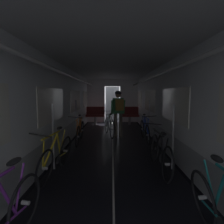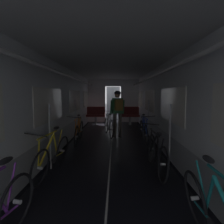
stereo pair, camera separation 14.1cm
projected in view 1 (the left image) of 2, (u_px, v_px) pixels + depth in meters
name	position (u px, v px, depth m)	size (l,w,h in m)	color
train_car_shell	(112.00, 91.00, 5.42)	(3.14, 12.34, 2.57)	black
bench_seat_far_left	(95.00, 114.00, 9.98)	(0.98, 0.51, 0.95)	gray
bench_seat_far_right	(129.00, 114.00, 9.99)	(0.98, 0.51, 0.95)	gray
bicycle_blue	(144.00, 130.00, 6.44)	(0.44, 1.69, 0.95)	black
bicycle_yellow	(56.00, 156.00, 3.78)	(0.50, 1.69, 0.96)	black
bicycle_black	(159.00, 153.00, 3.96)	(0.44, 1.69, 0.95)	black
bicycle_orange	(79.00, 132.00, 6.21)	(0.44, 1.69, 0.95)	black
person_cyclist_aisle	(118.00, 109.00, 6.99)	(0.56, 0.45, 1.73)	brown
bicycle_white_in_aisle	(109.00, 126.00, 7.31)	(0.57, 1.66, 0.94)	black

